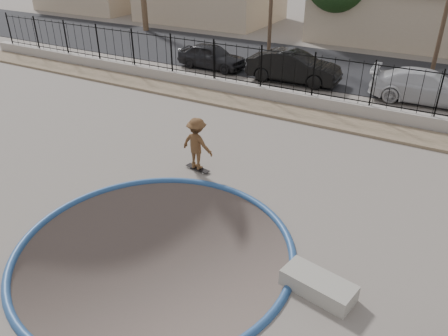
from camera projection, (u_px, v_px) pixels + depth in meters
ground at (320, 118)px, 21.32m from camera, size 120.00×120.00×2.20m
bowl_pit at (155, 250)px, 10.88m from camera, size 6.84×6.84×1.80m
coping_ring at (155, 250)px, 10.88m from camera, size 7.04×7.04×0.20m
rock_strip at (302, 115)px, 18.63m from camera, size 42.00×1.60×0.11m
retaining_wall at (311, 102)px, 19.35m from camera, size 42.00×0.45×0.60m
fence at (314, 75)px, 18.77m from camera, size 40.00×0.04×1.80m
street at (351, 70)px, 24.59m from camera, size 90.00×8.00×0.04m
house_center at (391, 10)px, 30.88m from camera, size 10.60×8.60×3.90m
skater at (197, 146)px, 14.07m from camera, size 1.17×0.73×1.74m
skateboard at (198, 168)px, 14.46m from camera, size 0.92×0.37×0.08m
concrete_ledge at (318, 285)px, 9.53m from camera, size 1.70×0.99×0.40m
car_a at (212, 56)px, 24.66m from camera, size 4.03×1.74×1.36m
car_b at (294, 67)px, 22.37m from camera, size 4.83×1.87×1.57m
car_c at (427, 87)px, 19.78m from camera, size 5.09×2.37×1.44m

